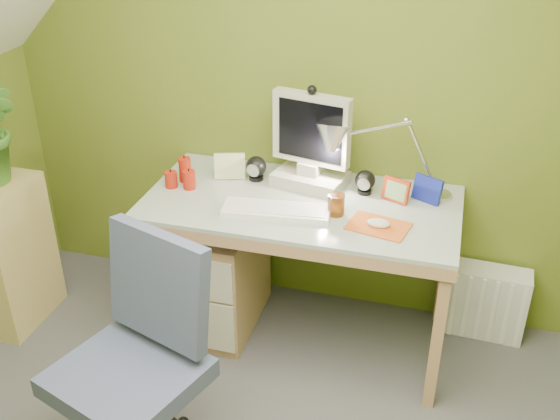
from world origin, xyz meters
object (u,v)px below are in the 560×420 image
(monitor, at_px, (311,131))
(task_chair, at_px, (127,373))
(desk_lamp, at_px, (409,139))
(radiator, at_px, (487,302))
(side_ledge, at_px, (7,254))
(desk, at_px, (300,271))

(monitor, relative_size, task_chair, 0.55)
(desk_lamp, xyz_separation_m, radiator, (0.47, 0.09, -0.88))
(monitor, height_order, radiator, monitor)
(desk_lamp, relative_size, side_ledge, 0.74)
(desk, distance_m, desk_lamp, 0.84)
(desk, relative_size, task_chair, 1.43)
(monitor, xyz_separation_m, task_chair, (-0.41, -1.18, -0.55))
(side_ledge, bearing_deg, desk, 10.14)
(desk, bearing_deg, radiator, 16.25)
(monitor, bearing_deg, desk, -78.38)
(desk, height_order, radiator, desk)
(radiator, bearing_deg, desk_lamp, -166.17)
(desk, xyz_separation_m, task_chair, (-0.41, -1.00, 0.12))
(side_ledge, bearing_deg, radiator, 12.54)
(desk, xyz_separation_m, side_ledge, (-1.49, -0.27, -0.00))
(task_chair, relative_size, radiator, 2.65)
(radiator, bearing_deg, side_ledge, -164.42)
(desk, relative_size, side_ledge, 1.87)
(desk_lamp, bearing_deg, side_ledge, -155.07)
(side_ledge, relative_size, radiator, 2.04)
(desk, height_order, task_chair, task_chair)
(desk_lamp, distance_m, side_ledge, 2.10)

